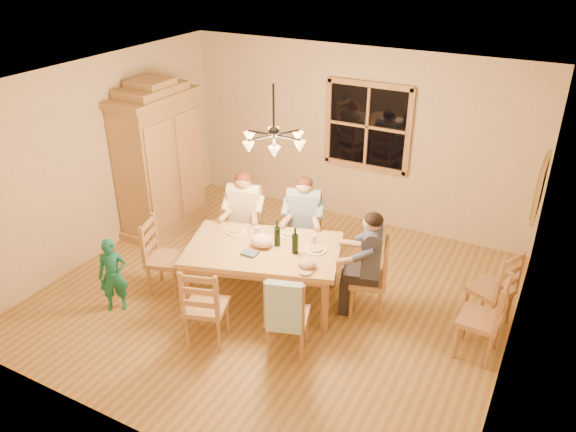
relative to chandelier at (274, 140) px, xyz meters
The scene contains 33 objects.
floor 2.08m from the chandelier, ahead, with size 5.50×5.50×0.00m, color olive.
ceiling 0.62m from the chandelier, ahead, with size 5.50×5.00×0.02m, color white.
wall_back 2.60m from the chandelier, 90.00° to the left, with size 5.50×0.02×2.70m, color #C8B28D.
wall_left 2.84m from the chandelier, behind, with size 0.02×5.00×2.70m, color #C8B28D.
wall_right 2.84m from the chandelier, ahead, with size 0.02×5.00×2.70m, color #C8B28D.
window 2.53m from the chandelier, 85.36° to the left, with size 1.30×0.06×1.30m.
painting 3.00m from the chandelier, 23.86° to the left, with size 0.06×0.78×0.64m.
chandelier is the anchor object (origin of this frame).
armoire 2.76m from the chandelier, 160.94° to the left, with size 0.66×1.40×2.30m.
dining_table 1.43m from the chandelier, 116.38° to the right, with size 2.07×1.61×0.76m.
chair_far_left 2.00m from the chandelier, 145.62° to the left, with size 0.55×0.53×0.99m.
chair_far_right 1.93m from the chandelier, 89.88° to the left, with size 0.55×0.53×0.99m.
chair_near_left 2.11m from the chandelier, 102.79° to the right, with size 0.55×0.53×0.99m.
chair_near_right 2.06m from the chandelier, 53.74° to the right, with size 0.55×0.53×0.99m.
chair_end_left 2.25m from the chandelier, 157.31° to the right, with size 0.53×0.55×0.99m.
chair_end_right 2.11m from the chandelier, 11.25° to the left, with size 0.53×0.55×0.99m.
adult_woman 1.55m from the chandelier, 145.62° to the left, with size 0.49×0.51×0.87m.
adult_plaid_man 1.46m from the chandelier, 89.88° to the left, with size 0.49×0.51×0.87m.
adult_slate_man 1.69m from the chandelier, 11.25° to the left, with size 0.51×0.49×0.87m.
towel 1.84m from the chandelier, 56.60° to the right, with size 0.38×0.10×0.58m, color #AAD9E7.
wine_bottle_a 1.15m from the chandelier, 34.78° to the right, with size 0.08×0.08×0.33m, color black.
wine_bottle_b 1.20m from the chandelier, 15.74° to the right, with size 0.08×0.08×0.33m, color black.
plate_woman 1.43m from the chandelier, behind, with size 0.26×0.26×0.02m, color white.
plate_plaid 1.33m from the chandelier, 75.58° to the left, with size 0.26×0.26×0.02m, color white.
plate_slate 1.41m from the chandelier, ahead, with size 0.26×0.26×0.02m, color white.
wine_glass_a 1.28m from the chandelier, behind, with size 0.06×0.06×0.14m, color silver.
wine_glass_b 1.33m from the chandelier, 20.87° to the left, with size 0.06×0.06×0.14m, color silver.
cap 1.43m from the chandelier, 28.17° to the right, with size 0.20×0.20×0.11m, color #D7B28F.
napkin 1.36m from the chandelier, 109.70° to the right, with size 0.18×0.14×0.03m, color #496587.
cloth_bundle 1.25m from the chandelier, 126.72° to the right, with size 0.28×0.22×0.15m, color beige.
child 2.53m from the chandelier, 144.13° to the right, with size 0.34×0.23×0.94m, color #19725D.
chair_spare_front 3.03m from the chandelier, ahead, with size 0.44×0.46×0.99m.
chair_spare_back 3.10m from the chandelier, 15.72° to the left, with size 0.57×0.58×0.99m.
Camera 1 is at (2.90, -5.14, 4.15)m, focal length 35.00 mm.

